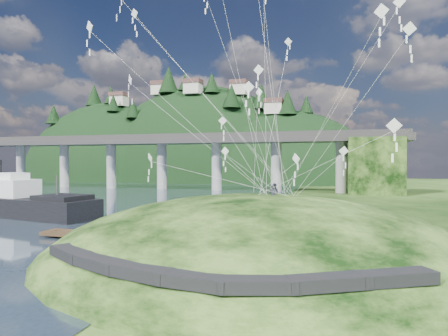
# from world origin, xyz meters

# --- Properties ---
(ground) EXTENTS (320.00, 320.00, 0.00)m
(ground) POSITION_xyz_m (0.00, 0.00, 0.00)
(ground) COLOR black
(ground) RESTS_ON ground
(grass_hill) EXTENTS (36.00, 32.00, 13.00)m
(grass_hill) POSITION_xyz_m (8.00, 2.00, -1.50)
(grass_hill) COLOR black
(grass_hill) RESTS_ON ground
(footpath) EXTENTS (22.29, 5.84, 0.83)m
(footpath) POSITION_xyz_m (7.46, -9.74, 2.08)
(footpath) COLOR black
(footpath) RESTS_ON ground
(bridge) EXTENTS (160.00, 11.00, 15.00)m
(bridge) POSITION_xyz_m (-26.46, 70.07, 9.70)
(bridge) COLOR #2D2B2B
(bridge) RESTS_ON ground
(far_ridge) EXTENTS (153.00, 70.00, 94.50)m
(far_ridge) POSITION_xyz_m (-43.58, 122.17, -7.44)
(far_ridge) COLOR black
(far_ridge) RESTS_ON ground
(work_barge) EXTENTS (23.06, 9.95, 7.82)m
(work_barge) POSITION_xyz_m (-27.65, 16.22, 1.96)
(work_barge) COLOR black
(work_barge) RESTS_ON ground
(wooden_dock) EXTENTS (14.26, 2.61, 1.02)m
(wooden_dock) POSITION_xyz_m (-7.29, 4.83, 0.45)
(wooden_dock) COLOR #322214
(wooden_dock) RESTS_ON ground
(kite_flyers) EXTENTS (1.01, 3.04, 1.70)m
(kite_flyers) POSITION_xyz_m (8.85, 4.07, 5.75)
(kite_flyers) COLOR #272834
(kite_flyers) RESTS_ON ground
(kite_swarm) EXTENTS (21.03, 17.03, 20.73)m
(kite_swarm) POSITION_xyz_m (7.24, 0.86, 14.84)
(kite_swarm) COLOR white
(kite_swarm) RESTS_ON ground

